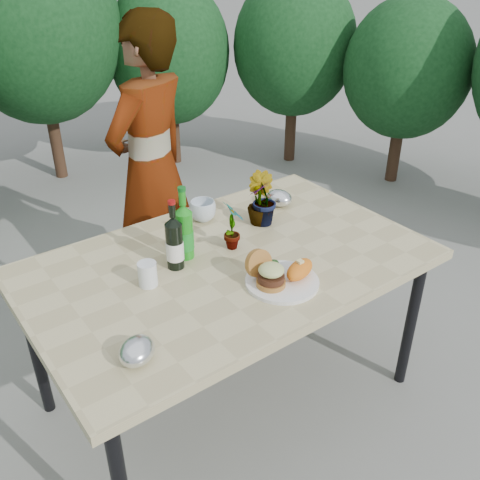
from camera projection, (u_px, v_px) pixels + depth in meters
ground at (230, 393)px, 2.54m from camera, size 80.00×80.00×0.00m
patio_table at (228, 272)px, 2.19m from camera, size 1.60×1.00×0.75m
shrub_hedge at (42, 88)px, 3.14m from camera, size 6.75×5.02×2.05m
dinner_plate at (282, 282)px, 2.01m from camera, size 0.28×0.28×0.01m
burger_stack at (268, 273)px, 1.97m from camera, size 0.11×0.16×0.11m
sweet_potato at (300, 270)px, 2.02m from camera, size 0.17×0.12×0.06m
grilled_veg at (270, 265)px, 2.08m from camera, size 0.08×0.05×0.03m
wine_bottle at (175, 243)px, 2.06m from camera, size 0.07×0.07×0.29m
sparkling_water at (184, 232)px, 2.13m from camera, size 0.07×0.07×0.31m
plastic_cup at (148, 274)px, 1.99m from camera, size 0.07×0.07×0.09m
seedling_left at (232, 225)px, 2.18m from camera, size 0.12×0.14×0.22m
seedling_mid at (262, 199)px, 2.37m from camera, size 0.14×0.16×0.24m
seedling_right at (260, 203)px, 2.38m from camera, size 0.15×0.15×0.20m
blue_bowl at (203, 211)px, 2.43m from camera, size 0.13×0.13×0.10m
foil_packet_left at (137, 351)px, 1.64m from camera, size 0.17×0.17×0.08m
foil_packet_right at (279, 198)px, 2.57m from camera, size 0.14×0.16×0.08m
person at (151, 169)px, 2.85m from camera, size 0.69×0.58×1.60m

